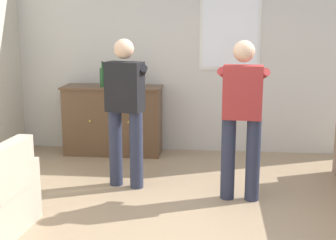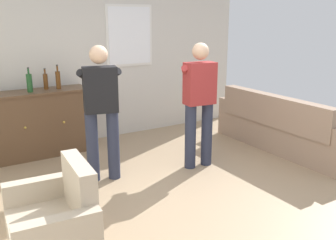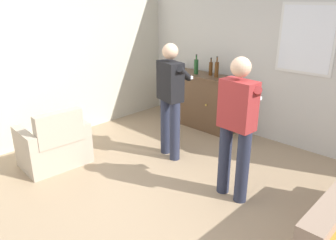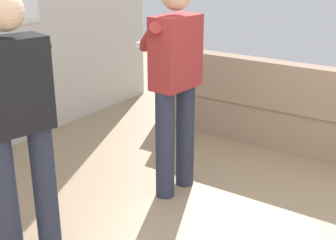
{
  "view_description": "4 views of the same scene",
  "coord_description": "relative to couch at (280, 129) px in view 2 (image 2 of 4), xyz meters",
  "views": [
    {
      "loc": [
        0.27,
        -4.05,
        1.88
      ],
      "look_at": [
        -0.17,
        0.23,
        0.95
      ],
      "focal_mm": 50.0,
      "sensor_mm": 36.0,
      "label": 1
    },
    {
      "loc": [
        -2.35,
        -3.18,
        1.99
      ],
      "look_at": [
        -0.24,
        0.24,
        0.88
      ],
      "focal_mm": 40.0,
      "sensor_mm": 36.0,
      "label": 2
    },
    {
      "loc": [
        2.35,
        -2.26,
        2.25
      ],
      "look_at": [
        -0.11,
        0.3,
        0.92
      ],
      "focal_mm": 35.0,
      "sensor_mm": 36.0,
      "label": 3
    },
    {
      "loc": [
        -2.35,
        -1.18,
        1.89
      ],
      "look_at": [
        -0.14,
        0.33,
        0.9
      ],
      "focal_mm": 50.0,
      "sensor_mm": 36.0,
      "label": 4
    }
  ],
  "objects": [
    {
      "name": "ground",
      "position": [
        -1.99,
        -0.59,
        -0.34
      ],
      "size": [
        10.4,
        10.4,
        0.0
      ],
      "primitive_type": "plane",
      "color": "#9E8466"
    },
    {
      "name": "wall_back_with_window",
      "position": [
        -1.98,
        2.07,
        1.07
      ],
      "size": [
        5.2,
        0.15,
        2.8
      ],
      "color": "beige",
      "rests_on": "ground"
    },
    {
      "name": "couch",
      "position": [
        0.0,
        0.0,
        0.0
      ],
      "size": [
        0.57,
        2.4,
        0.88
      ],
      "color": "gray",
      "rests_on": "ground"
    },
    {
      "name": "armchair",
      "position": [
        -3.69,
        -0.93,
        -0.05
      ],
      "size": [
        0.7,
        0.92,
        0.85
      ],
      "color": "#B2A38E",
      "rests_on": "ground"
    },
    {
      "name": "sideboard_cabinet",
      "position": [
        -3.16,
        1.71,
        0.15
      ],
      "size": [
        1.39,
        0.49,
        0.97
      ],
      "color": "brown",
      "rests_on": "ground"
    },
    {
      "name": "bottle_wine_green",
      "position": [
        -3.27,
        1.66,
        0.77
      ],
      "size": [
        0.08,
        0.08,
        0.35
      ],
      "color": "#1E4C23",
      "rests_on": "sideboard_cabinet"
    },
    {
      "name": "bottle_liquor_amber",
      "position": [
        -3.03,
        1.76,
        0.76
      ],
      "size": [
        0.07,
        0.07,
        0.31
      ],
      "color": "#593314",
      "rests_on": "sideboard_cabinet"
    },
    {
      "name": "bottle_spirits_clear",
      "position": [
        -2.86,
        1.7,
        0.77
      ],
      "size": [
        0.07,
        0.07,
        0.36
      ],
      "color": "#593314",
      "rests_on": "sideboard_cabinet"
    },
    {
      "name": "person_standing_left",
      "position": [
        -2.72,
        0.42,
        0.6
      ],
      "size": [
        0.54,
        0.51,
        1.68
      ],
      "color": "#282D42",
      "rests_on": "ground"
    },
    {
      "name": "person_standing_right",
      "position": [
        -1.44,
        0.15,
        0.6
      ],
      "size": [
        0.56,
        0.49,
        1.68
      ],
      "color": "#282D42",
      "rests_on": "ground"
    }
  ]
}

